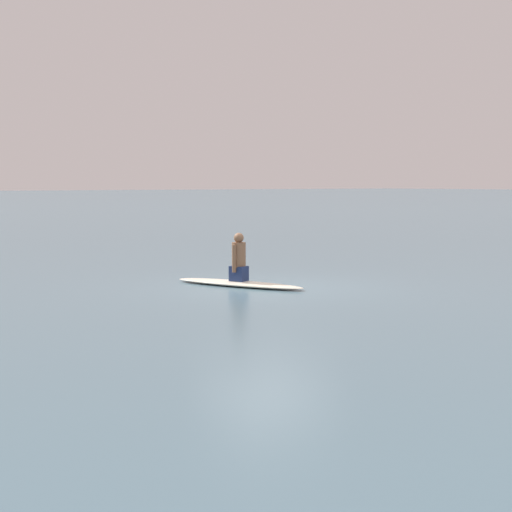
{
  "coord_description": "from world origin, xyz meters",
  "views": [
    {
      "loc": [
        13.4,
        -9.89,
        2.15
      ],
      "look_at": [
        -0.39,
        -0.01,
        0.62
      ],
      "focal_mm": 57.68,
      "sensor_mm": 36.0,
      "label": 1
    }
  ],
  "objects": [
    {
      "name": "person_paddler",
      "position": [
        -0.57,
        -0.33,
        0.56
      ],
      "size": [
        0.41,
        0.43,
        1.0
      ],
      "rotation": [
        0.0,
        0.0,
        -2.76
      ],
      "color": "navy",
      "rests_on": "surfboard"
    },
    {
      "name": "ground_plane",
      "position": [
        0.0,
        0.0,
        0.0
      ],
      "size": [
        400.0,
        400.0,
        0.0
      ],
      "primitive_type": "plane",
      "color": "slate"
    },
    {
      "name": "surfboard",
      "position": [
        -0.57,
        -0.33,
        0.05
      ],
      "size": [
        3.07,
        1.71,
        0.11
      ],
      "primitive_type": "ellipsoid",
      "rotation": [
        0.0,
        0.0,
        -2.76
      ],
      "color": "silver",
      "rests_on": "ground"
    }
  ]
}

